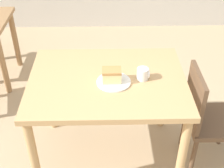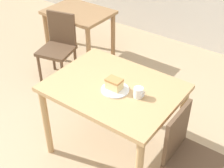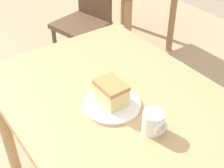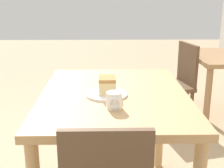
% 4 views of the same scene
% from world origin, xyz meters
% --- Properties ---
extents(dining_table_near, '(1.09, 0.83, 0.78)m').
position_xyz_m(dining_table_near, '(0.08, 0.55, 0.67)').
color(dining_table_near, tan).
rests_on(dining_table_near, ground_plane).
extents(chair_far_corner, '(0.47, 0.47, 0.84)m').
position_xyz_m(chair_far_corner, '(-1.23, 1.21, 0.46)').
color(chair_far_corner, brown).
rests_on(chair_far_corner, ground_plane).
extents(plate, '(0.23, 0.23, 0.01)m').
position_xyz_m(plate, '(0.13, 0.51, 0.78)').
color(plate, white).
rests_on(plate, dining_table_near).
extents(cake_slice, '(0.13, 0.09, 0.09)m').
position_xyz_m(cake_slice, '(0.11, 0.51, 0.84)').
color(cake_slice, '#E5CC89').
rests_on(cake_slice, plate).
extents(coffee_mug, '(0.09, 0.08, 0.08)m').
position_xyz_m(coffee_mug, '(0.33, 0.55, 0.82)').
color(coffee_mug, white).
rests_on(coffee_mug, dining_table_near).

